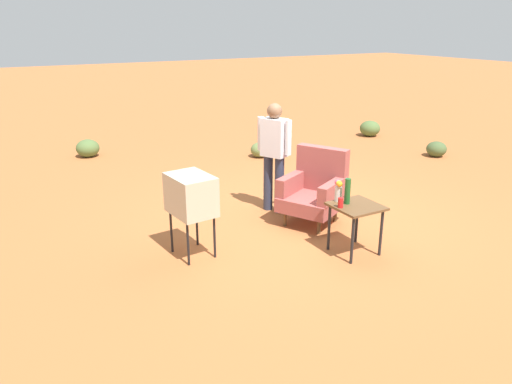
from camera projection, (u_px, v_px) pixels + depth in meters
name	position (u px, v px, depth m)	size (l,w,h in m)	color
ground_plane	(308.00, 215.00, 7.38)	(60.00, 60.00, 0.00)	#AD6033
armchair	(315.00, 189.00, 7.00)	(1.03, 1.04, 1.06)	brown
side_table	(356.00, 212.00, 6.02)	(0.56, 0.56, 0.63)	black
tv_on_stand	(191.00, 195.00, 5.88)	(0.64, 0.50, 1.03)	black
person_standing	(274.00, 151.00, 7.27)	(0.52, 0.36, 1.64)	#2D3347
bottle_wine_green	(348.00, 191.00, 5.99)	(0.07, 0.07, 0.32)	#1E5623
soda_can_red	(341.00, 203.00, 5.90)	(0.07, 0.07, 0.12)	red
flower_vase	(339.00, 190.00, 6.09)	(0.14, 0.10, 0.27)	silver
shrub_near	(370.00, 128.00, 12.42)	(0.51, 0.51, 0.39)	#516B38
shrub_mid	(436.00, 149.00, 10.55)	(0.42, 0.42, 0.33)	#475B33
shrub_far	(88.00, 148.00, 10.52)	(0.49, 0.49, 0.38)	#516B38
shrub_lone	(260.00, 150.00, 10.51)	(0.41, 0.41, 0.32)	olive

